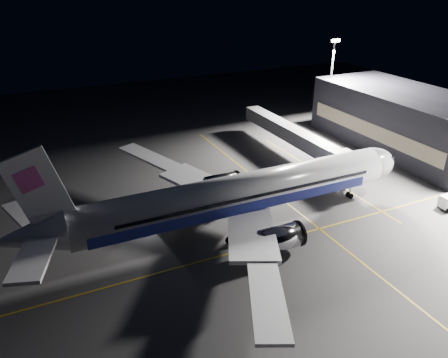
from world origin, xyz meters
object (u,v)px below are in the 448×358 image
object	(u,v)px
jet_bridge	(298,137)
safety_cone_a	(192,212)
baggage_tug	(147,212)
safety_cone_b	(211,205)
safety_cone_c	(238,191)
airliner	(234,195)
floodlight_mast_north	(331,76)

from	to	relation	value
jet_bridge	safety_cone_a	world-z (taller)	jet_bridge
baggage_tug	safety_cone_a	xyz separation A→B (m)	(6.64, -1.79, -0.66)
jet_bridge	safety_cone_b	bearing A→B (deg)	-155.12
safety_cone_b	safety_cone_c	bearing A→B (deg)	21.68
airliner	baggage_tug	bearing A→B (deg)	143.58
baggage_tug	safety_cone_b	distance (m)	10.32
floodlight_mast_north	safety_cone_c	xyz separation A→B (m)	(-35.53, -22.47, -12.03)
airliner	safety_cone_b	world-z (taller)	airliner
jet_bridge	safety_cone_a	size ratio (longest dim) A/B	64.73
floodlight_mast_north	baggage_tug	distance (m)	58.32
airliner	floodlight_mast_north	world-z (taller)	floodlight_mast_north
jet_bridge	safety_cone_b	distance (m)	26.42
airliner	safety_cone_c	world-z (taller)	airliner
airliner	jet_bridge	world-z (taller)	airliner
safety_cone_a	floodlight_mast_north	bearing A→B (deg)	29.66
floodlight_mast_north	safety_cone_a	xyz separation A→B (m)	(-45.27, -25.78, -12.11)
airliner	jet_bridge	distance (m)	29.31
jet_bridge	safety_cone_a	distance (m)	30.05
baggage_tug	safety_cone_b	bearing A→B (deg)	16.37
jet_bridge	safety_cone_b	size ratio (longest dim) A/B	59.01
jet_bridge	floodlight_mast_north	distance (m)	24.06
baggage_tug	safety_cone_a	size ratio (longest dim) A/B	6.31
safety_cone_b	safety_cone_a	bearing A→B (deg)	-166.35
floodlight_mast_north	safety_cone_b	size ratio (longest dim) A/B	35.51
baggage_tug	airliner	bearing A→B (deg)	-15.02
baggage_tug	floodlight_mast_north	bearing A→B (deg)	46.21
jet_bridge	baggage_tug	world-z (taller)	jet_bridge
airliner	safety_cone_b	xyz separation A→B (m)	(-0.57, 7.09, -4.87)
floodlight_mast_north	safety_cone_c	world-z (taller)	floodlight_mast_north
jet_bridge	safety_cone_a	xyz separation A→B (m)	(-27.27, -11.85, -4.32)
safety_cone_a	safety_cone_b	distance (m)	3.73
jet_bridge	baggage_tug	distance (m)	35.56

